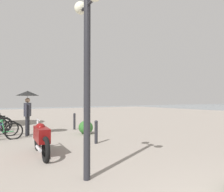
{
  "coord_description": "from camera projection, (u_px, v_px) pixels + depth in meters",
  "views": [
    {
      "loc": [
        -0.64,
        2.87,
        1.65
      ],
      "look_at": [
        9.61,
        -3.38,
        1.84
      ],
      "focal_mm": 32.48,
      "sensor_mm": 36.0,
      "label": 1
    }
  ],
  "objects": [
    {
      "name": "lamppost",
      "position": [
        87.0,
        55.0,
        4.18
      ],
      "size": [
        0.98,
        0.28,
        3.82
      ],
      "color": "#232328",
      "rests_on": "ground"
    },
    {
      "name": "motorcycle",
      "position": [
        41.0,
        138.0,
        5.99
      ],
      "size": [
        2.17,
        0.41,
        1.06
      ],
      "color": "black",
      "rests_on": "ground"
    },
    {
      "name": "pedestrian",
      "position": [
        28.0,
        100.0,
        9.2
      ],
      "size": [
        1.0,
        1.0,
        2.03
      ],
      "color": "black",
      "rests_on": "ground"
    },
    {
      "name": "bollard_near",
      "position": [
        96.0,
        131.0,
        7.53
      ],
      "size": [
        0.13,
        0.13,
        0.86
      ],
      "color": "#232328",
      "rests_on": "ground"
    },
    {
      "name": "bollard_mid",
      "position": [
        74.0,
        121.0,
        11.04
      ],
      "size": [
        0.13,
        0.13,
        0.9
      ],
      "color": "#232328",
      "rests_on": "ground"
    },
    {
      "name": "shrub_low",
      "position": [
        86.0,
        127.0,
        9.59
      ],
      "size": [
        0.74,
        0.67,
        0.63
      ],
      "color": "#2D6628",
      "rests_on": "ground"
    }
  ]
}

